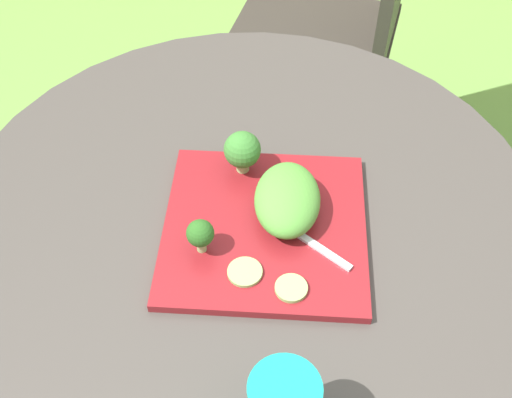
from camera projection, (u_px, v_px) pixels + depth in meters
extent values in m
cylinder|color=#423D38|center=(248.00, 207.00, 0.94)|extent=(0.89, 0.89, 0.02)
cylinder|color=#423D38|center=(250.00, 323.00, 1.20)|extent=(0.06, 0.06, 0.68)
cube|color=#332D28|center=(311.00, 38.00, 1.73)|extent=(0.53, 0.53, 0.03)
cylinder|color=#332D28|center=(266.00, 55.00, 2.04)|extent=(0.02, 0.02, 0.43)
cylinder|color=#332D28|center=(232.00, 126.00, 1.81)|extent=(0.02, 0.02, 0.43)
cylinder|color=#332D28|center=(375.00, 74.00, 1.97)|extent=(0.02, 0.02, 0.43)
cylinder|color=#332D28|center=(354.00, 151.00, 1.74)|extent=(0.02, 0.02, 0.43)
cube|color=maroon|center=(265.00, 228.00, 0.89)|extent=(0.29, 0.29, 0.01)
cube|color=silver|center=(318.00, 247.00, 0.86)|extent=(0.09, 0.07, 0.00)
cube|color=silver|center=(276.00, 219.00, 0.89)|extent=(0.05, 0.05, 0.00)
ellipsoid|color=#519338|center=(287.00, 199.00, 0.88)|extent=(0.09, 0.14, 0.06)
cylinder|color=#99B770|center=(243.00, 165.00, 0.95)|extent=(0.02, 0.02, 0.02)
sphere|color=#38752D|center=(242.00, 150.00, 0.93)|extent=(0.06, 0.06, 0.06)
cylinder|color=#99B770|center=(202.00, 245.00, 0.85)|extent=(0.01, 0.01, 0.02)
sphere|color=#285B1E|center=(200.00, 233.00, 0.83)|extent=(0.04, 0.04, 0.04)
cylinder|color=#8EB766|center=(291.00, 288.00, 0.81)|extent=(0.04, 0.04, 0.01)
cylinder|color=#8EB766|center=(245.00, 272.00, 0.83)|extent=(0.05, 0.05, 0.01)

